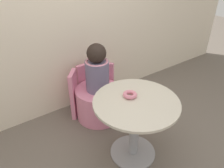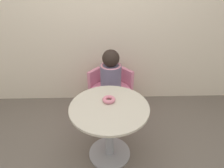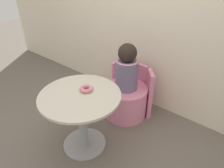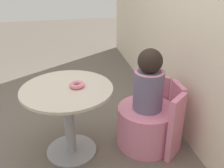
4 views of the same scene
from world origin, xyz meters
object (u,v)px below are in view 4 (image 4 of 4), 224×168
tub_chair (146,126)px  child_figure (149,82)px  donut (77,85)px  round_table (68,107)px

tub_chair → child_figure: 0.47m
child_figure → donut: bearing=-93.1°
round_table → tub_chair: (0.03, 0.72, -0.28)m
round_table → donut: (-0.00, 0.09, 0.21)m
round_table → child_figure: child_figure is taller
tub_chair → child_figure: (-0.00, 0.00, 0.47)m
tub_chair → round_table: bearing=-92.6°
round_table → child_figure: (0.03, 0.72, 0.19)m
round_table → donut: size_ratio=6.02×
round_table → tub_chair: round_table is taller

